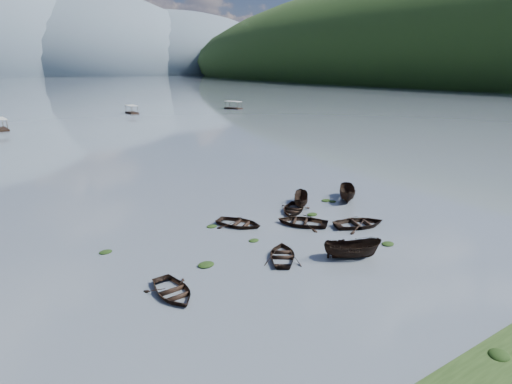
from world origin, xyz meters
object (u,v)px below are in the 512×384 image
rowboat_3 (302,224)px  pontoon_left (0,130)px  rowboat_0 (173,294)px  pontoon_centre (132,113)px

rowboat_3 → pontoon_left: pontoon_left is taller
rowboat_0 → pontoon_centre: 108.26m
pontoon_left → pontoon_centre: size_ratio=1.10×
rowboat_0 → pontoon_left: pontoon_left is taller
rowboat_0 → rowboat_3: bearing=15.7°
pontoon_centre → pontoon_left: bearing=-154.6°
rowboat_0 → pontoon_left: size_ratio=0.62×
rowboat_0 → pontoon_centre: size_ratio=0.68×
rowboat_0 → rowboat_3: rowboat_3 is taller
rowboat_3 → pontoon_left: (-22.64, 81.11, 0.00)m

